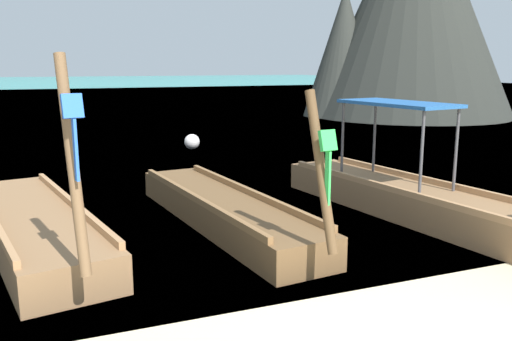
{
  "coord_description": "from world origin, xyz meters",
  "views": [
    {
      "loc": [
        -2.84,
        -2.99,
        2.63
      ],
      "look_at": [
        0.0,
        4.07,
        1.11
      ],
      "focal_mm": 37.51,
      "sensor_mm": 36.0,
      "label": 1
    }
  ],
  "objects_px": {
    "longtail_boat_blue_ribbon": "(34,226)",
    "mooring_buoy_near": "(192,142)",
    "longtail_boat_green_ribbon": "(224,210)",
    "karst_rock": "(409,1)",
    "longtail_boat_yellow_ribbon": "(428,202)"
  },
  "relations": [
    {
      "from": "mooring_buoy_near",
      "to": "karst_rock",
      "type": "bearing_deg",
      "value": 27.9
    },
    {
      "from": "longtail_boat_blue_ribbon",
      "to": "longtail_boat_green_ribbon",
      "type": "distance_m",
      "value": 2.92
    },
    {
      "from": "karst_rock",
      "to": "mooring_buoy_near",
      "type": "height_order",
      "value": "karst_rock"
    },
    {
      "from": "longtail_boat_green_ribbon",
      "to": "mooring_buoy_near",
      "type": "relative_size",
      "value": 12.0
    },
    {
      "from": "longtail_boat_green_ribbon",
      "to": "mooring_buoy_near",
      "type": "height_order",
      "value": "longtail_boat_green_ribbon"
    },
    {
      "from": "longtail_boat_green_ribbon",
      "to": "longtail_boat_blue_ribbon",
      "type": "bearing_deg",
      "value": 176.46
    },
    {
      "from": "longtail_boat_blue_ribbon",
      "to": "longtail_boat_green_ribbon",
      "type": "xyz_separation_m",
      "value": [
        2.91,
        -0.18,
        -0.01
      ]
    },
    {
      "from": "karst_rock",
      "to": "mooring_buoy_near",
      "type": "xyz_separation_m",
      "value": [
        -13.29,
        -7.04,
        -5.51
      ]
    },
    {
      "from": "longtail_boat_blue_ribbon",
      "to": "mooring_buoy_near",
      "type": "bearing_deg",
      "value": 59.95
    },
    {
      "from": "longtail_boat_blue_ribbon",
      "to": "longtail_boat_green_ribbon",
      "type": "bearing_deg",
      "value": -3.54
    },
    {
      "from": "longtail_boat_green_ribbon",
      "to": "longtail_boat_yellow_ribbon",
      "type": "bearing_deg",
      "value": -17.91
    },
    {
      "from": "longtail_boat_yellow_ribbon",
      "to": "mooring_buoy_near",
      "type": "distance_m",
      "value": 9.25
    },
    {
      "from": "longtail_boat_yellow_ribbon",
      "to": "karst_rock",
      "type": "bearing_deg",
      "value": 54.19
    },
    {
      "from": "mooring_buoy_near",
      "to": "longtail_boat_yellow_ribbon",
      "type": "bearing_deg",
      "value": -79.7
    },
    {
      "from": "longtail_boat_blue_ribbon",
      "to": "karst_rock",
      "type": "bearing_deg",
      "value": 39.86
    }
  ]
}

